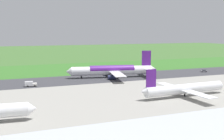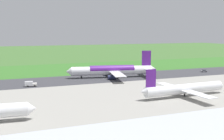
% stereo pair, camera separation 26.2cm
% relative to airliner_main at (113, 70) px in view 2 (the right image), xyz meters
% --- Properties ---
extents(ground_plane, '(800.00, 800.00, 0.00)m').
position_rel_airliner_main_xyz_m(ground_plane, '(4.81, -0.08, -4.35)').
color(ground_plane, '#3D662D').
extents(runway_asphalt, '(600.00, 31.17, 0.06)m').
position_rel_airliner_main_xyz_m(runway_asphalt, '(4.81, -0.08, -4.32)').
color(runway_asphalt, '#38383D').
rests_on(runway_asphalt, ground).
extents(apron_concrete, '(440.00, 110.00, 0.05)m').
position_rel_airliner_main_xyz_m(apron_concrete, '(4.81, 56.85, -4.33)').
color(apron_concrete, gray).
rests_on(apron_concrete, ground).
extents(grass_verge_foreground, '(600.00, 80.00, 0.04)m').
position_rel_airliner_main_xyz_m(grass_verge_foreground, '(4.81, -42.06, -4.33)').
color(grass_verge_foreground, '#346B27').
rests_on(grass_verge_foreground, ground).
extents(airliner_main, '(53.79, 44.31, 15.88)m').
position_rel_airliner_main_xyz_m(airliner_main, '(0.00, 0.00, 0.00)').
color(airliner_main, white).
rests_on(airliner_main, ground).
extents(airliner_parked_mid, '(42.87, 35.03, 12.52)m').
position_rel_airliner_main_xyz_m(airliner_parked_mid, '(-9.66, 57.30, -0.93)').
color(airliner_parked_mid, white).
rests_on(airliner_parked_mid, ground).
extents(service_truck_baggage, '(5.97, 2.72, 2.65)m').
position_rel_airliner_main_xyz_m(service_truck_baggage, '(48.60, 11.16, -2.95)').
color(service_truck_baggage, silver).
rests_on(service_truck_baggage, ground).
extents(service_car_followme, '(4.52, 2.80, 1.62)m').
position_rel_airliner_main_xyz_m(service_car_followme, '(-65.74, 1.82, -3.51)').
color(service_car_followme, gray).
rests_on(service_car_followme, ground).
extents(no_stopping_sign, '(0.60, 0.10, 2.53)m').
position_rel_airliner_main_xyz_m(no_stopping_sign, '(13.29, -39.84, -2.85)').
color(no_stopping_sign, slate).
rests_on(no_stopping_sign, ground).
extents(traffic_cone_orange, '(0.40, 0.40, 0.55)m').
position_rel_airliner_main_xyz_m(traffic_cone_orange, '(16.45, -38.79, -4.08)').
color(traffic_cone_orange, orange).
rests_on(traffic_cone_orange, ground).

